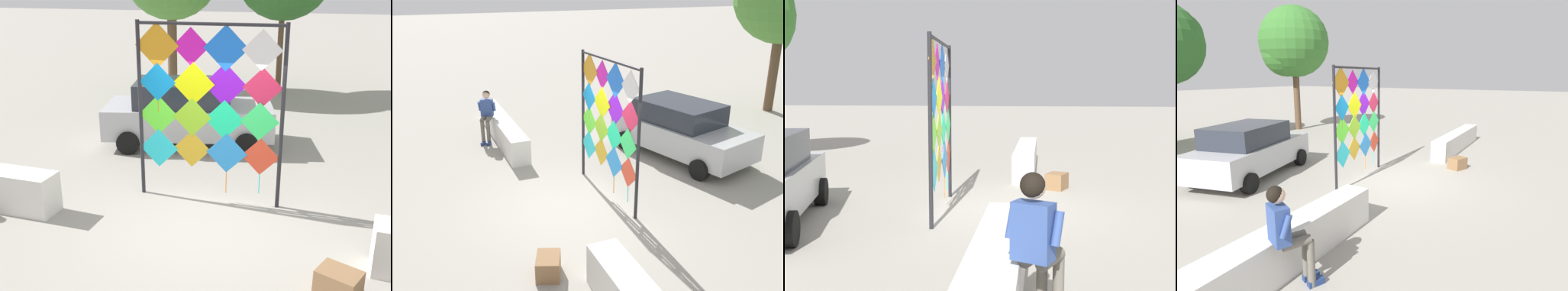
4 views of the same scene
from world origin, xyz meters
TOP-DOWN VIEW (x-y plane):
  - ground at (0.00, 0.00)m, footprint 120.00×120.00m
  - plaza_ledge_left at (-4.87, -0.58)m, footprint 4.66×0.53m
  - kite_display_rack at (-0.24, 0.83)m, footprint 2.59×0.22m
  - seated_vendor at (-4.92, -1.01)m, footprint 0.75×0.62m
  - parked_car at (-1.61, 3.75)m, footprint 4.31×2.71m
  - cardboard_box_large at (2.12, -1.36)m, footprint 0.62×0.56m

SIDE VIEW (x-z plane):
  - ground at x=0.00m, z-range 0.00..0.00m
  - cardboard_box_large at x=2.12m, z-range 0.00..0.37m
  - plaza_ledge_left at x=-4.87m, z-range 0.00..0.71m
  - parked_car at x=-1.61m, z-range 0.01..1.56m
  - seated_vendor at x=-4.92m, z-range 0.14..1.70m
  - kite_display_rack at x=-0.24m, z-range 0.28..3.45m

